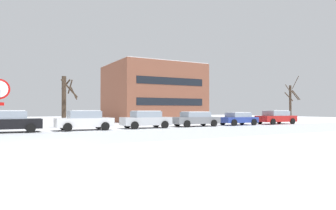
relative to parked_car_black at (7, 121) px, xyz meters
The scene contains 11 objects.
ground_plane 9.23m from the parked_car_black, 83.79° to the right, with size 120.00×120.00×0.00m, color white.
road_surface 5.71m from the parked_car_black, 79.88° to the right, with size 80.00×9.14×0.00m.
parked_car_black is the anchor object (origin of this frame).
parked_car_white 5.24m from the parked_car_black, ahead, with size 4.31×2.18×1.55m.
parked_car_silver 10.49m from the parked_car_black, ahead, with size 4.25×2.05×1.51m.
parked_car_gray 15.73m from the parked_car_black, ahead, with size 4.59×2.08×1.41m.
parked_car_blue 20.97m from the parked_car_black, ahead, with size 4.01×2.11×1.33m.
parked_car_red 26.22m from the parked_car_black, ahead, with size 4.59×2.20×1.52m.
tree_far_right 33.05m from the parked_car_black, ahead, with size 1.79×1.49×5.96m.
tree_far_left 6.40m from the parked_car_black, 42.39° to the left, with size 1.73×1.88×4.55m.
building_far_right 23.35m from the parked_car_black, 38.27° to the left, with size 11.69×10.52×7.79m.
Camera 1 is at (-1.49, -14.67, 1.60)m, focal length 32.64 mm.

